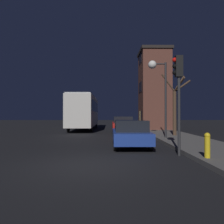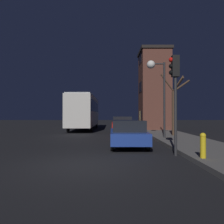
% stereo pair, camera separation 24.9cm
% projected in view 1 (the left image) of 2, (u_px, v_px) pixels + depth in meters
% --- Properties ---
extents(ground_plane, '(120.00, 120.00, 0.00)m').
position_uv_depth(ground_plane, '(88.00, 165.00, 7.53)').
color(ground_plane, black).
extents(brick_building, '(3.23, 3.97, 8.57)m').
position_uv_depth(brick_building, '(154.00, 89.00, 23.86)').
color(brick_building, brown).
rests_on(brick_building, sidewalk).
extents(streetlamp, '(1.25, 0.56, 5.21)m').
position_uv_depth(streetlamp, '(157.00, 77.00, 14.75)').
color(streetlamp, '#28282B').
rests_on(streetlamp, sidewalk).
extents(traffic_light, '(0.43, 0.24, 4.23)m').
position_uv_depth(traffic_light, '(178.00, 84.00, 9.22)').
color(traffic_light, '#28282B').
rests_on(traffic_light, ground).
extents(bare_tree, '(2.17, 1.52, 4.57)m').
position_uv_depth(bare_tree, '(176.00, 105.00, 16.29)').
color(bare_tree, '#473323').
rests_on(bare_tree, sidewalk).
extents(bus, '(2.52, 11.36, 3.79)m').
position_uv_depth(bus, '(84.00, 110.00, 25.27)').
color(bus, beige).
rests_on(bus, ground).
extents(car_near_lane, '(1.86, 4.17, 1.43)m').
position_uv_depth(car_near_lane, '(130.00, 133.00, 11.71)').
color(car_near_lane, navy).
rests_on(car_near_lane, ground).
extents(car_mid_lane, '(1.76, 4.18, 1.56)m').
position_uv_depth(car_mid_lane, '(122.00, 125.00, 19.09)').
color(car_mid_lane, '#B21E19').
rests_on(car_mid_lane, ground).
extents(fire_hydrant, '(0.21, 0.21, 0.91)m').
position_uv_depth(fire_hydrant, '(207.00, 145.00, 7.84)').
color(fire_hydrant, gold).
rests_on(fire_hydrant, sidewalk).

